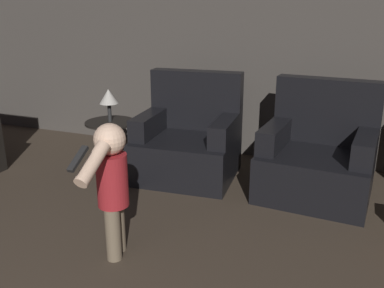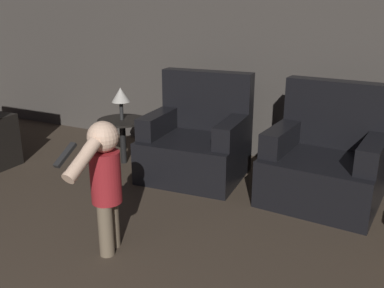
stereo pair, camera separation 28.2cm
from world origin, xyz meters
TOP-DOWN VIEW (x-y plane):
  - wall_back at (0.00, 4.50)m, footprint 8.40×0.05m
  - armchair_left at (-0.15, 3.74)m, footprint 0.94×0.86m
  - armchair_right at (1.02, 3.74)m, footprint 0.94×0.86m
  - person_toddler at (-0.07, 2.28)m, footprint 0.19×0.59m
  - side_table at (-0.95, 3.68)m, footprint 0.49×0.49m
  - lamp at (-0.95, 3.68)m, footprint 0.18×0.18m

SIDE VIEW (x-z plane):
  - armchair_left at x=-0.15m, z-range -0.15..0.79m
  - armchair_right at x=1.02m, z-range -0.15..0.79m
  - side_table at x=-0.95m, z-range 0.16..0.62m
  - person_toddler at x=-0.07m, z-range 0.08..0.96m
  - lamp at x=-0.95m, z-range 0.54..0.86m
  - wall_back at x=0.00m, z-range 0.00..2.60m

